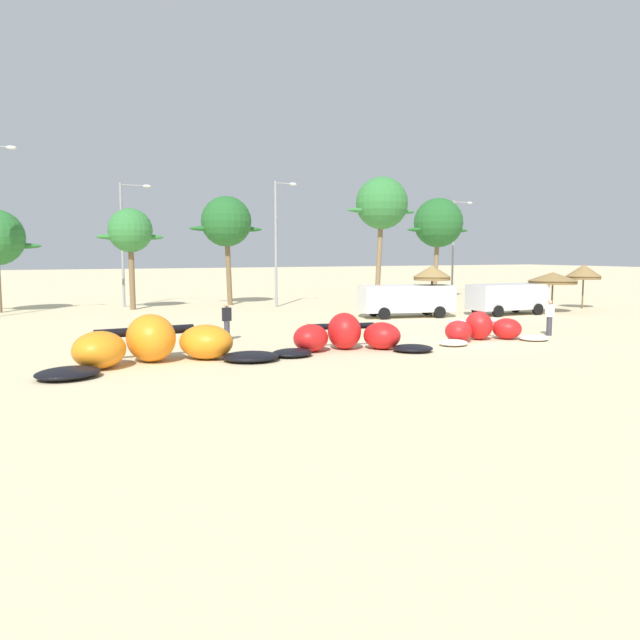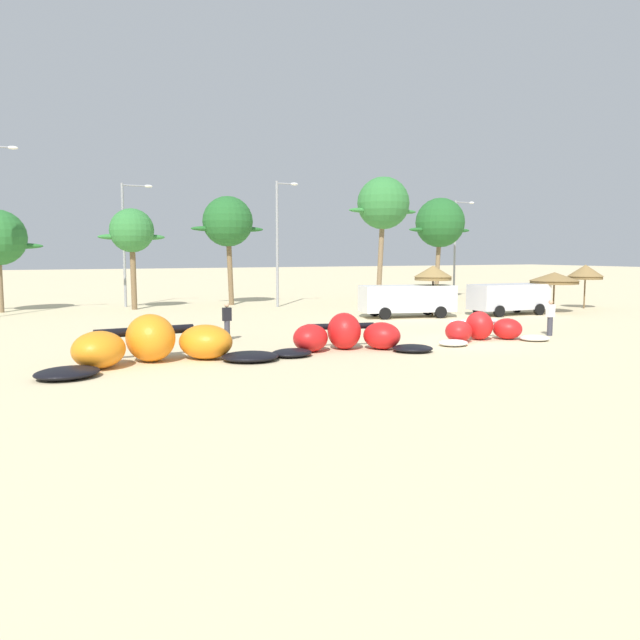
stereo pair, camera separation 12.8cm
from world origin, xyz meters
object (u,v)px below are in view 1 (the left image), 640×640
parked_car_second (404,298)px  person_near_kites (550,317)px  beach_umbrella_near_van (432,273)px  lamppost_east (455,242)px  kite_left (347,336)px  palm_left_of_gap (226,222)px  palm_left (130,232)px  lamppost_west_center (125,237)px  kite_left_of_center (483,330)px  parked_van (506,297)px  palm_center_left (382,204)px  lamppost_east_center (278,237)px  beach_umbrella_middle (553,278)px  palm_center_right (438,223)px  person_by_umbrellas (227,322)px  beach_umbrella_near_palms (584,272)px  kite_far_left (155,345)px

parked_car_second → person_near_kites: bearing=-82.4°
beach_umbrella_near_van → lamppost_east: size_ratio=0.36×
beach_umbrella_near_van → person_near_kites: beach_umbrella_near_van is taller
kite_left → palm_left_of_gap: bearing=83.6°
palm_left → lamppost_west_center: (0.06, 2.42, -0.29)m
kite_left_of_center → parked_van: 12.17m
parked_van → palm_center_left: (-2.65, 9.99, 6.07)m
palm_left → lamppost_east_center: lamppost_east_center is taller
palm_left_of_gap → lamppost_east: size_ratio=0.94×
beach_umbrella_middle → palm_left_of_gap: 22.13m
palm_center_left → palm_center_right: bearing=23.0°
parked_car_second → person_by_umbrellas: 13.26m
person_by_umbrellas → lamppost_west_center: (-0.90, 19.41, 3.96)m
beach_umbrella_near_palms → parked_car_second: 14.14m
parked_car_second → person_near_kites: size_ratio=3.50×
beach_umbrella_near_palms → lamppost_east: (0.45, 14.32, 2.22)m
kite_left → kite_left_of_center: 6.51m
person_near_kites → palm_left_of_gap: (-7.80, 22.53, 5.03)m
beach_umbrella_near_palms → lamppost_east_center: 20.68m
kite_left_of_center → parked_car_second: (2.49, 9.74, 0.62)m
beach_umbrella_near_palms → beach_umbrella_near_van: bearing=-179.9°
kite_left_of_center → beach_umbrella_near_palms: bearing=29.7°
kite_far_left → beach_umbrella_middle: (26.03, 7.61, 1.53)m
kite_left → palm_center_left: palm_center_left is taller
person_by_umbrellas → palm_left_of_gap: 19.35m
kite_left → parked_van: size_ratio=1.30×
person_by_umbrellas → lamppost_east: size_ratio=0.20×
parked_van → person_near_kites: bearing=-121.2°
palm_center_right → kite_left_of_center: bearing=-122.2°
palm_left_of_gap → kite_left_of_center: bearing=-79.9°
kite_far_left → kite_left_of_center: 13.71m
kite_left → person_by_umbrellas: (-3.28, 4.61, 0.28)m
person_near_kites → palm_left: size_ratio=0.25×
lamppost_east_center → kite_far_left: bearing=-122.9°
kite_left → kite_left_of_center: (6.51, -0.14, -0.07)m
parked_car_second → lamppost_east_center: 11.15m
beach_umbrella_middle → person_by_umbrellas: (-22.12, -3.31, -1.34)m
kite_left → palm_left: (-4.23, 21.60, 4.53)m
palm_left_of_gap → palm_center_right: 17.50m
beach_umbrella_near_palms → person_by_umbrellas: 26.81m
kite_left_of_center → palm_center_right: size_ratio=0.69×
kite_left_of_center → palm_left: palm_left is taller
beach_umbrella_near_palms → palm_left: (-27.30, 12.28, 2.63)m
palm_left → parked_van: bearing=-34.4°
parked_car_second → palm_left_of_gap: bearing=117.0°
kite_left → parked_van: bearing=28.1°
kite_left_of_center → palm_left: size_ratio=0.85×
beach_umbrella_middle → beach_umbrella_near_palms: 4.46m
beach_umbrella_near_palms → palm_center_left: 14.43m
palm_left → lamppost_west_center: size_ratio=0.78×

